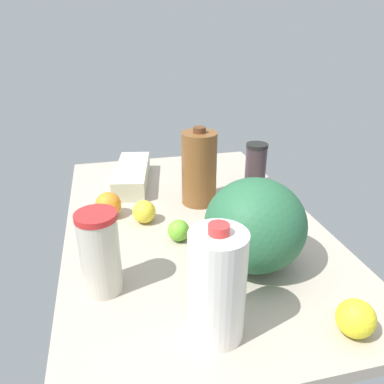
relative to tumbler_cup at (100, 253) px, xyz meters
The scene contains 12 objects.
countertop 39.80cm from the tumbler_cup, 134.17° to the left, with size 120.00×76.00×3.00cm, color #B0A292.
tumbler_cup is the anchor object (origin of this frame).
milk_jug 28.58cm from the tumbler_cup, 48.75° to the left, with size 11.06×11.06×24.91cm.
shaker_bottle 73.27cm from the tumbler_cup, 129.93° to the left, with size 7.87×7.87×16.67cm.
chocolate_milk_jug 51.01cm from the tumbler_cup, 140.06° to the left, with size 11.62×11.62×26.31cm.
watermelon 37.19cm from the tumbler_cup, 91.75° to the left, with size 24.91×24.91×23.14cm, color #28633F.
egg_carton 61.58cm from the tumbler_cup, 168.73° to the left, with size 33.04×11.32×7.09cm, color beige.
lemon_near_front 58.46cm from the tumbler_cup, 125.31° to the left, with size 7.18×7.18×7.18cm, color yellow.
lemon_far_back 32.78cm from the tumbler_cup, 156.30° to the left, with size 7.11×7.11×7.11cm, color yellow.
lemon_by_jug 54.80cm from the tumbler_cup, 62.27° to the left, with size 7.68×7.68×7.68cm, color yellow.
orange_beside_bowl 36.27cm from the tumbler_cup, behind, with size 8.14×8.14×8.14cm, color orange.
lime_loose 27.90cm from the tumbler_cup, 128.54° to the left, with size 6.17×6.17×6.17cm, color #6DB82F.
Camera 1 is at (99.12, -23.36, 60.34)cm, focal length 35.00 mm.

